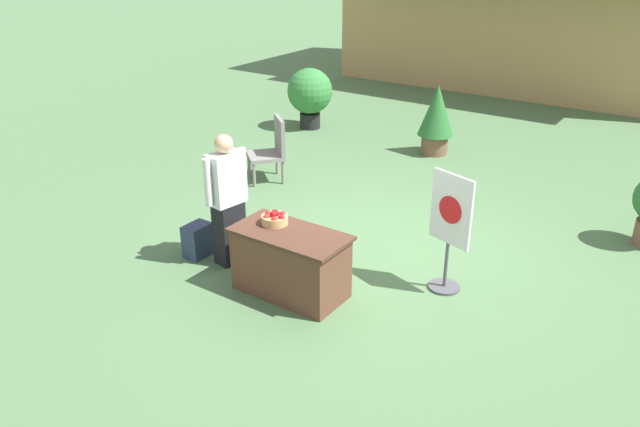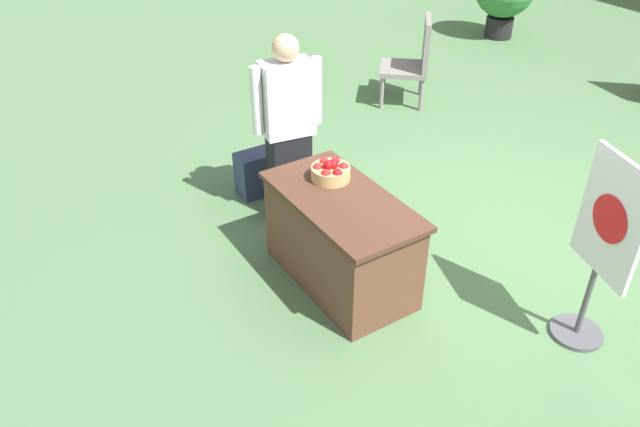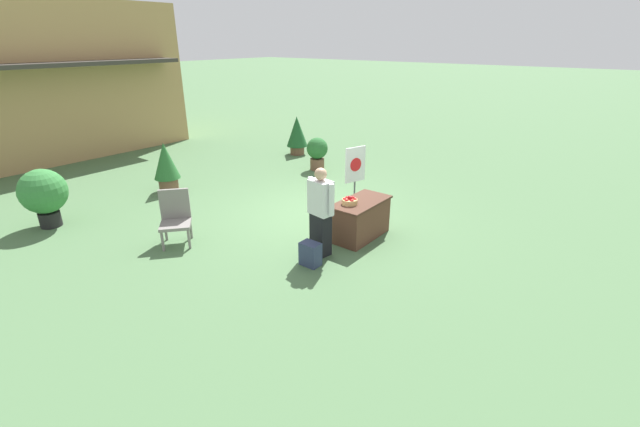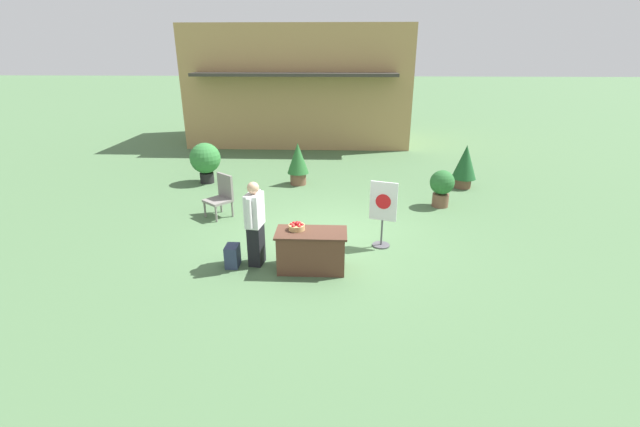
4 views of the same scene
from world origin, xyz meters
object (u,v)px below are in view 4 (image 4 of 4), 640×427
object	(u,v)px
display_table	(311,250)
backpack	(233,256)
patio_chair	(221,195)
person_visitor	(255,224)
potted_plant_far_right	(298,162)
potted_plant_near_right	(442,186)
potted_plant_near_left	(465,164)
apple_basket	(297,226)
potted_plant_far_left	(205,159)
poster_board	(383,212)

from	to	relation	value
display_table	backpack	bearing A→B (deg)	178.15
patio_chair	person_visitor	bearing A→B (deg)	67.94
potted_plant_far_right	backpack	bearing A→B (deg)	-98.03
potted_plant_near_right	potted_plant_near_left	size ratio (longest dim) A/B	0.76
display_table	potted_plant_near_right	bearing A→B (deg)	48.63
apple_basket	potted_plant_far_left	size ratio (longest dim) A/B	0.24
backpack	potted_plant_near_right	xyz separation A→B (m)	(4.63, 3.52, 0.35)
patio_chair	apple_basket	bearing A→B (deg)	79.31
backpack	potted_plant_far_left	world-z (taller)	potted_plant_far_left
backpack	potted_plant_near_right	size ratio (longest dim) A/B	0.44
poster_board	potted_plant_near_left	size ratio (longest dim) A/B	1.09
display_table	potted_plant_far_right	bearing A→B (deg)	97.92
apple_basket	poster_board	distance (m)	1.93
person_visitor	backpack	world-z (taller)	person_visitor
potted_plant_far_left	potted_plant_near_left	distance (m)	7.72
potted_plant_near_right	potted_plant_far_right	size ratio (longest dim) A/B	0.76
poster_board	potted_plant_far_right	xyz separation A→B (m)	(-2.13, 4.28, -0.06)
poster_board	potted_plant_near_right	distance (m)	3.06
apple_basket	potted_plant_far_right	distance (m)	5.29
display_table	patio_chair	xyz separation A→B (m)	(-2.36, 2.64, 0.17)
backpack	potted_plant_near_left	world-z (taller)	potted_plant_near_left
backpack	potted_plant_far_left	size ratio (longest dim) A/B	0.34
poster_board	potted_plant_far_left	xyz separation A→B (m)	(-4.95, 4.32, -0.02)
patio_chair	potted_plant_far_left	bearing A→B (deg)	-116.30
poster_board	person_visitor	bearing A→B (deg)	-51.73
patio_chair	potted_plant_near_left	bearing A→B (deg)	151.80
apple_basket	poster_board	xyz separation A→B (m)	(1.66, 0.98, -0.07)
potted_plant_near_left	backpack	bearing A→B (deg)	-137.46
potted_plant_far_left	potted_plant_near_left	size ratio (longest dim) A/B	0.97
patio_chair	potted_plant_near_left	xyz separation A→B (m)	(6.52, 2.59, 0.16)
poster_board	patio_chair	bearing A→B (deg)	-94.76
potted_plant_near_right	poster_board	bearing A→B (deg)	-125.02
apple_basket	backpack	xyz separation A→B (m)	(-1.22, -0.03, -0.61)
apple_basket	potted_plant_near_left	distance (m)	6.80
backpack	poster_board	world-z (taller)	poster_board
potted_plant_near_right	potted_plant_far_right	distance (m)	4.28
patio_chair	potted_plant_far_left	size ratio (longest dim) A/B	0.84
display_table	apple_basket	size ratio (longest dim) A/B	4.39
potted_plant_far_right	display_table	bearing A→B (deg)	-82.08
patio_chair	potted_plant_far_right	distance (m)	3.15
person_visitor	patio_chair	xyz separation A→B (m)	(-1.31, 2.47, -0.28)
person_visitor	patio_chair	distance (m)	2.81
potted_plant_far_left	potted_plant_far_right	bearing A→B (deg)	-0.78
display_table	backpack	xyz separation A→B (m)	(-1.49, 0.05, -0.17)
person_visitor	poster_board	xyz separation A→B (m)	(2.44, 0.90, -0.07)
person_visitor	potted_plant_near_left	size ratio (longest dim) A/B	1.28
apple_basket	person_visitor	size ratio (longest dim) A/B	0.18
potted_plant_far_left	backpack	bearing A→B (deg)	-68.83
potted_plant_near_right	potted_plant_near_left	distance (m)	1.96
backpack	potted_plant_far_left	xyz separation A→B (m)	(-2.07, 5.34, 0.52)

